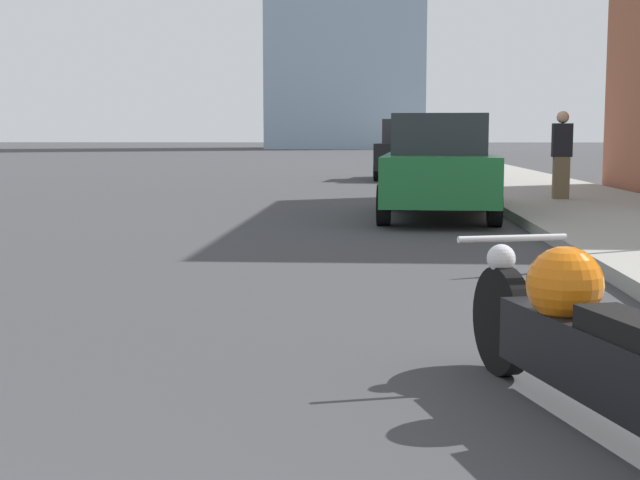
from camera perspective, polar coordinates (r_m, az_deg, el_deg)
sidewalk at (r=40.80m, az=9.00°, el=4.82°), size 3.30×240.00×0.15m
motorcycle at (r=4.21m, az=16.87°, el=-6.32°), size 0.97×2.52×0.80m
parked_car_green at (r=14.61m, az=7.54°, el=4.67°), size 1.98×4.68×1.67m
parked_car_black at (r=27.63m, az=5.84°, el=5.74°), size 2.31×4.20×1.84m
pedestrian at (r=17.31m, az=15.21°, el=5.32°), size 0.36×0.23×1.64m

